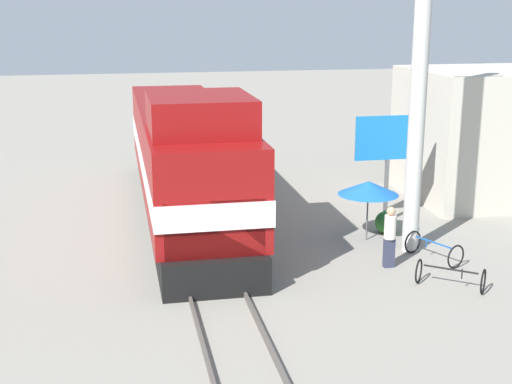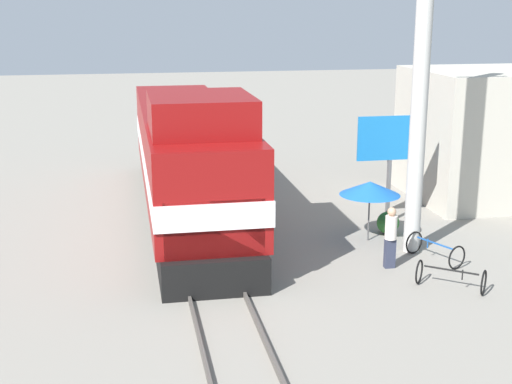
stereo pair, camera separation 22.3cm
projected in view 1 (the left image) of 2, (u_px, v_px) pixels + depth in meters
name	position (u px, v px, depth m)	size (l,w,h in m)	color
ground_plane	(199.00, 247.00, 22.34)	(120.00, 120.00, 0.00)	gray
rail_near	(176.00, 246.00, 22.19)	(0.08, 35.62, 0.15)	#4C4742
rail_far	(221.00, 244.00, 22.46)	(0.08, 35.62, 0.15)	#4C4742
locomotive	(186.00, 161.00, 24.95)	(3.13, 15.96, 4.90)	black
utility_pole	(419.00, 79.00, 20.75)	(1.80, 0.49, 10.48)	#B2B2AD
vendor_umbrella	(368.00, 188.00, 22.61)	(1.94, 1.94, 1.96)	#4C4C4C
billboard_sign	(388.00, 143.00, 24.24)	(2.35, 0.12, 3.75)	#595959
shrub_cluster	(386.00, 222.00, 23.65)	(0.75, 0.75, 0.75)	#2D722D
person_bystander	(390.00, 234.00, 20.42)	(0.34, 0.34, 1.81)	#2D3347
bicycle	(434.00, 249.00, 21.11)	(1.34, 1.83, 0.71)	black
bicycle_spare	(450.00, 276.00, 19.04)	(1.80, 1.61, 0.67)	black
building_block_distant	(502.00, 134.00, 27.81)	(7.16, 5.35, 4.99)	#B7B2A3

